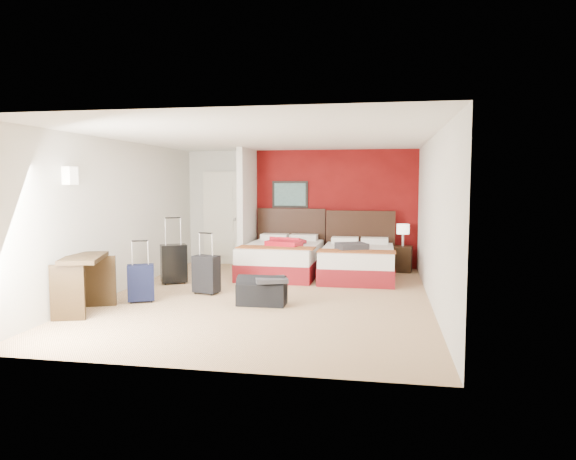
% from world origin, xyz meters
% --- Properties ---
extents(ground, '(6.50, 6.50, 0.00)m').
position_xyz_m(ground, '(0.00, 0.00, 0.00)').
color(ground, '#D6B184').
rests_on(ground, ground).
extents(room_walls, '(5.02, 6.52, 2.50)m').
position_xyz_m(room_walls, '(-1.40, 1.42, 1.26)').
color(room_walls, silver).
rests_on(room_walls, ground).
extents(red_accent_panel, '(3.50, 0.04, 2.50)m').
position_xyz_m(red_accent_panel, '(0.75, 3.23, 1.25)').
color(red_accent_panel, maroon).
rests_on(red_accent_panel, ground).
extents(partition_wall, '(0.12, 1.20, 2.50)m').
position_xyz_m(partition_wall, '(-1.00, 2.61, 1.25)').
color(partition_wall, silver).
rests_on(partition_wall, ground).
extents(entry_door, '(0.82, 0.06, 2.05)m').
position_xyz_m(entry_door, '(-1.75, 3.20, 1.02)').
color(entry_door, silver).
rests_on(entry_door, ground).
extents(bed_left, '(1.45, 2.04, 0.60)m').
position_xyz_m(bed_left, '(-0.15, 2.02, 0.30)').
color(bed_left, silver).
rests_on(bed_left, ground).
extents(bed_right, '(1.35, 1.93, 0.58)m').
position_xyz_m(bed_right, '(1.32, 1.92, 0.29)').
color(bed_right, white).
rests_on(bed_right, ground).
extents(red_suitcase_open, '(0.82, 0.99, 0.11)m').
position_xyz_m(red_suitcase_open, '(-0.05, 1.92, 0.66)').
color(red_suitcase_open, red).
rests_on(red_suitcase_open, bed_left).
extents(jacket_bundle, '(0.65, 0.60, 0.13)m').
position_xyz_m(jacket_bundle, '(1.22, 1.62, 0.64)').
color(jacket_bundle, '#3B3A40').
rests_on(jacket_bundle, bed_right).
extents(nightstand, '(0.41, 0.41, 0.52)m').
position_xyz_m(nightstand, '(2.18, 2.83, 0.26)').
color(nightstand, black).
rests_on(nightstand, ground).
extents(table_lamp, '(0.28, 0.28, 0.45)m').
position_xyz_m(table_lamp, '(2.18, 2.83, 0.74)').
color(table_lamp, silver).
rests_on(table_lamp, nightstand).
extents(suitcase_black, '(0.53, 0.47, 0.67)m').
position_xyz_m(suitcase_black, '(-1.90, 0.82, 0.34)').
color(suitcase_black, black).
rests_on(suitcase_black, ground).
extents(suitcase_charcoal, '(0.45, 0.34, 0.60)m').
position_xyz_m(suitcase_charcoal, '(-1.04, 0.09, 0.30)').
color(suitcase_charcoal, black).
rests_on(suitcase_charcoal, ground).
extents(suitcase_navy, '(0.45, 0.38, 0.54)m').
position_xyz_m(suitcase_navy, '(-1.82, -0.65, 0.27)').
color(suitcase_navy, black).
rests_on(suitcase_navy, ground).
extents(duffel_bag, '(0.72, 0.39, 0.36)m').
position_xyz_m(duffel_bag, '(0.03, -0.50, 0.18)').
color(duffel_bag, black).
rests_on(duffel_bag, ground).
extents(jacket_draped, '(0.56, 0.52, 0.06)m').
position_xyz_m(jacket_draped, '(0.18, -0.55, 0.39)').
color(jacket_draped, '#39393E').
rests_on(jacket_draped, duffel_bag).
extents(desk, '(0.76, 1.07, 0.80)m').
position_xyz_m(desk, '(-2.27, -1.42, 0.40)').
color(desk, '#312110').
rests_on(desk, ground).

